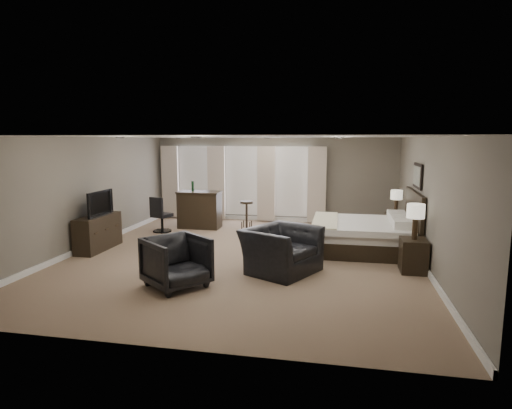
% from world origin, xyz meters
% --- Properties ---
extents(room, '(7.60, 8.60, 2.64)m').
position_xyz_m(room, '(0.00, 0.00, 1.30)').
color(room, '#7D6650').
rests_on(room, ground).
extents(window_bay, '(5.25, 0.20, 2.30)m').
position_xyz_m(window_bay, '(-1.00, 4.11, 1.20)').
color(window_bay, silver).
rests_on(window_bay, room).
extents(bed, '(2.21, 2.11, 1.40)m').
position_xyz_m(bed, '(2.58, 1.02, 0.70)').
color(bed, silver).
rests_on(bed, ground).
extents(nightstand_near, '(0.48, 0.59, 0.64)m').
position_xyz_m(nightstand_near, '(3.47, -0.43, 0.32)').
color(nightstand_near, black).
rests_on(nightstand_near, ground).
extents(nightstand_far, '(0.48, 0.59, 0.64)m').
position_xyz_m(nightstand_far, '(3.47, 2.47, 0.32)').
color(nightstand_far, black).
rests_on(nightstand_far, ground).
extents(lamp_near, '(0.33, 0.33, 0.69)m').
position_xyz_m(lamp_near, '(3.47, -0.43, 0.99)').
color(lamp_near, beige).
rests_on(lamp_near, nightstand_near).
extents(lamp_far, '(0.30, 0.30, 0.62)m').
position_xyz_m(lamp_far, '(3.47, 2.47, 0.95)').
color(lamp_far, beige).
rests_on(lamp_far, nightstand_far).
extents(wall_art, '(0.04, 0.96, 0.56)m').
position_xyz_m(wall_art, '(3.70, 1.02, 1.75)').
color(wall_art, slate).
rests_on(wall_art, room).
extents(dresser, '(0.45, 1.39, 0.81)m').
position_xyz_m(dresser, '(-3.45, -0.07, 0.40)').
color(dresser, black).
rests_on(dresser, ground).
extents(tv, '(0.58, 1.00, 0.13)m').
position_xyz_m(tv, '(-3.45, -0.07, 0.87)').
color(tv, black).
rests_on(tv, dresser).
extents(armchair_near, '(1.39, 1.59, 1.17)m').
position_xyz_m(armchair_near, '(0.96, -0.92, 0.58)').
color(armchair_near, black).
rests_on(armchair_near, ground).
extents(armchair_far, '(1.29, 1.30, 0.98)m').
position_xyz_m(armchair_far, '(-0.71, -2.13, 0.49)').
color(armchair_far, black).
rests_on(armchair_far, ground).
extents(bar_counter, '(1.23, 0.64, 1.07)m').
position_xyz_m(bar_counter, '(-1.92, 2.74, 0.54)').
color(bar_counter, black).
rests_on(bar_counter, ground).
extents(bar_stool_left, '(0.37, 0.37, 0.67)m').
position_xyz_m(bar_stool_left, '(-2.26, 3.68, 0.34)').
color(bar_stool_left, black).
rests_on(bar_stool_left, ground).
extents(bar_stool_right, '(0.48, 0.48, 0.79)m').
position_xyz_m(bar_stool_right, '(-0.57, 2.92, 0.40)').
color(bar_stool_right, black).
rests_on(bar_stool_right, ground).
extents(desk_chair, '(0.64, 0.64, 0.99)m').
position_xyz_m(desk_chair, '(-2.77, 2.00, 0.50)').
color(desk_chair, black).
rests_on(desk_chair, ground).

